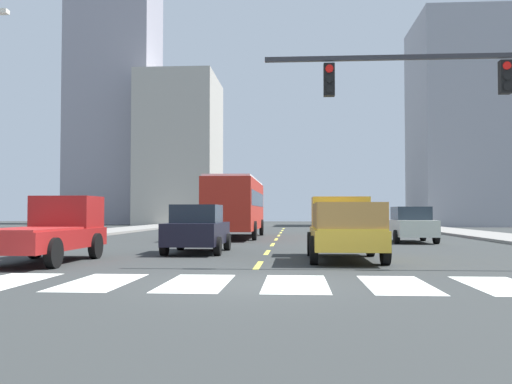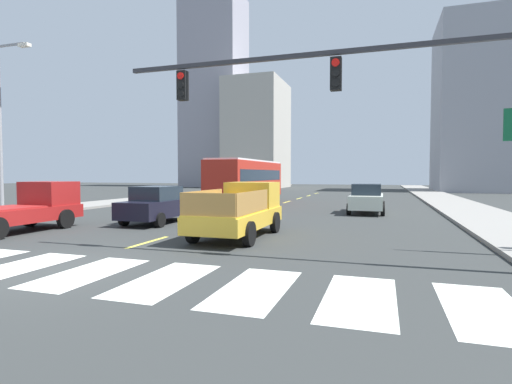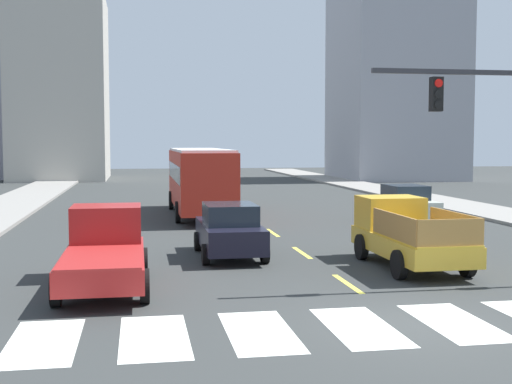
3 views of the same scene
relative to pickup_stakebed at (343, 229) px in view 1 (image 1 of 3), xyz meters
name	(u,v)px [view 1 (image 1 of 3)]	position (x,y,z in m)	size (l,w,h in m)	color
ground_plane	(246,284)	(-2.50, -6.29, -0.94)	(160.00, 160.00, 0.00)	#2F3232
sidewalk_left	(42,238)	(-14.99, 11.71, -0.86)	(3.68, 110.00, 0.15)	gray
crosswalk_stripe_2	(5,281)	(-7.58, -6.29, -0.93)	(1.29, 3.06, 0.01)	silver
crosswalk_stripe_3	(100,282)	(-5.55, -6.29, -0.93)	(1.29, 3.06, 0.01)	silver
crosswalk_stripe_4	(196,283)	(-3.52, -6.29, -0.93)	(1.29, 3.06, 0.01)	silver
crosswalk_stripe_5	(296,284)	(-1.49, -6.29, -0.93)	(1.29, 3.06, 0.01)	silver
crosswalk_stripe_6	(397,285)	(0.54, -6.29, -0.93)	(1.29, 3.06, 0.01)	silver
crosswalk_stripe_7	(501,285)	(2.57, -6.29, -0.93)	(1.29, 3.06, 0.01)	silver
lane_dash_0	(258,265)	(-2.50, -2.29, -0.93)	(0.16, 2.40, 0.01)	#DFD346
lane_dash_1	(267,252)	(-2.50, 2.71, -0.93)	(0.16, 2.40, 0.01)	#DFD346
lane_dash_2	(273,245)	(-2.50, 7.71, -0.93)	(0.16, 2.40, 0.01)	#DFD346
lane_dash_3	(276,239)	(-2.50, 12.71, -0.93)	(0.16, 2.40, 0.01)	#DFD346
lane_dash_4	(279,236)	(-2.50, 17.71, -0.93)	(0.16, 2.40, 0.01)	#DFD346
lane_dash_5	(281,233)	(-2.50, 22.71, -0.93)	(0.16, 2.40, 0.01)	#DFD346
lane_dash_6	(282,230)	(-2.50, 27.71, -0.93)	(0.16, 2.40, 0.01)	#DFD346
lane_dash_7	(284,229)	(-2.50, 32.71, -0.93)	(0.16, 2.40, 0.01)	#DFD346
pickup_stakebed	(343,229)	(0.00, 0.00, 0.00)	(2.18, 5.20, 1.96)	gold
pickup_dark	(51,230)	(-8.71, -1.49, -0.02)	(2.18, 5.20, 1.96)	maroon
city_bus	(236,204)	(-4.85, 14.57, 1.02)	(2.72, 10.80, 3.32)	#B3271A
sedan_far	(198,229)	(-4.98, 2.32, -0.08)	(2.02, 4.40, 1.72)	black
sedan_near_left	(410,225)	(4.07, 10.11, -0.08)	(2.02, 4.40, 1.72)	silver
tower_tall_centre	(115,90)	(-24.29, 52.42, 16.05)	(10.38, 8.42, 33.98)	gray
block_mid_left	(466,123)	(16.91, 44.39, 10.13)	(10.81, 11.55, 22.13)	#94969E
block_low_left	(181,151)	(-15.18, 49.50, 7.86)	(8.79, 11.66, 17.59)	#AAA59B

